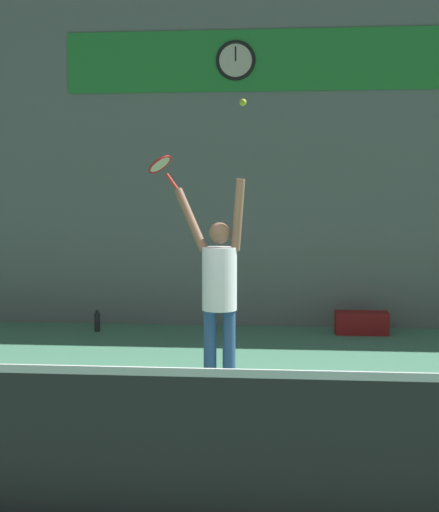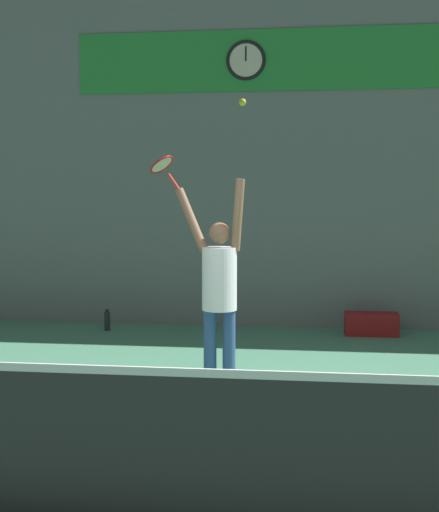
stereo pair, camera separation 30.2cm
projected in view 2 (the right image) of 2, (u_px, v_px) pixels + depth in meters
The scene contains 10 objects.
ground_plane at pixel (217, 444), 5.61m from camera, with size 18.00×18.00×0.00m, color #4C8C6B.
back_wall at pixel (263, 158), 10.53m from camera, with size 18.00×0.10×5.00m.
sponsor_banner at pixel (264, 60), 10.35m from camera, with size 5.54×0.02×0.89m.
scoreboard_clock at pixel (246, 60), 10.37m from camera, with size 0.58×0.05×0.58m.
court_net at pixel (184, 445), 4.17m from camera, with size 7.98×0.07×1.06m.
tennis_player at pixel (219, 285), 7.13m from camera, with size 0.78×0.47×2.12m.
tennis_racket at pixel (163, 166), 7.42m from camera, with size 0.38×0.35×0.37m.
tennis_ball at pixel (243, 102), 6.88m from camera, with size 0.07×0.07×0.07m.
water_bottle at pixel (107, 321), 10.32m from camera, with size 0.08×0.08×0.31m.
equipment_bag at pixel (371, 324), 9.98m from camera, with size 0.74×0.32×0.32m.
Camera 2 is at (0.73, -5.41, 1.95)m, focal length 50.00 mm.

